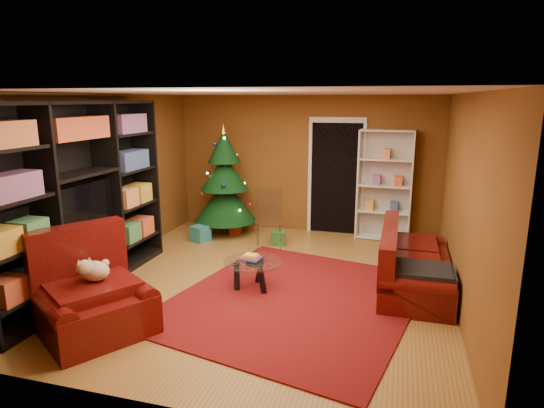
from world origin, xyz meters
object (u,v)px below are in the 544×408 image
(rug, at_px, (295,299))
(christmas_tree, at_px, (225,181))
(dog, at_px, (95,271))
(media_unit, at_px, (78,199))
(gift_box_red, at_px, (235,229))
(white_bookshelf, at_px, (384,186))
(gift_box_teal, at_px, (200,234))
(armchair, at_px, (94,293))
(gift_box_green, at_px, (278,238))
(sofa, at_px, (416,258))
(coffee_table, at_px, (253,275))
(acrylic_chair, at_px, (269,222))

(rug, xyz_separation_m, christmas_tree, (-1.95, 2.56, 1.01))
(dog, bearing_deg, media_unit, 77.09)
(gift_box_red, xyz_separation_m, white_bookshelf, (2.70, 0.47, 0.90))
(gift_box_teal, bearing_deg, dog, -85.62)
(armchair, bearing_deg, christmas_tree, 33.57)
(gift_box_red, distance_m, dog, 3.89)
(gift_box_teal, height_order, gift_box_green, gift_box_teal)
(armchair, distance_m, sofa, 4.07)
(sofa, distance_m, coffee_table, 2.21)
(media_unit, relative_size, armchair, 2.77)
(dog, bearing_deg, coffee_table, -8.25)
(rug, height_order, gift_box_red, gift_box_red)
(armchair, distance_m, coffee_table, 2.06)
(acrylic_chair, bearing_deg, christmas_tree, 133.74)
(christmas_tree, relative_size, white_bookshelf, 1.03)
(armchair, bearing_deg, coffee_table, -6.66)
(acrylic_chair, bearing_deg, gift_box_teal, 163.34)
(white_bookshelf, relative_size, armchair, 1.74)
(coffee_table, xyz_separation_m, acrylic_chair, (-0.28, 1.75, 0.25))
(gift_box_green, distance_m, armchair, 3.73)
(gift_box_green, xyz_separation_m, white_bookshelf, (1.75, 0.85, 0.87))
(armchair, relative_size, dog, 2.95)
(white_bookshelf, bearing_deg, gift_box_red, -167.47)
(gift_box_red, height_order, acrylic_chair, acrylic_chair)
(media_unit, bearing_deg, sofa, 16.31)
(media_unit, bearing_deg, white_bookshelf, 42.42)
(rug, height_order, media_unit, media_unit)
(rug, xyz_separation_m, dog, (-1.95, -1.32, 0.68))
(dog, bearing_deg, acrylic_chair, 15.49)
(christmas_tree, xyz_separation_m, gift_box_green, (1.16, -0.42, -0.90))
(christmas_tree, xyz_separation_m, sofa, (3.43, -1.74, -0.59))
(acrylic_chair, bearing_deg, coffee_table, -96.31)
(christmas_tree, distance_m, gift_box_green, 1.52)
(acrylic_chair, bearing_deg, gift_box_red, 129.35)
(gift_box_green, bearing_deg, coffee_table, -85.14)
(christmas_tree, height_order, gift_box_green, christmas_tree)
(christmas_tree, xyz_separation_m, dog, (-0.00, -3.88, -0.34))
(gift_box_red, xyz_separation_m, sofa, (3.22, -1.71, 0.33))
(gift_box_red, bearing_deg, coffee_table, -64.57)
(gift_box_red, xyz_separation_m, acrylic_chair, (0.84, -0.59, 0.36))
(christmas_tree, xyz_separation_m, coffee_table, (1.33, -2.38, -0.81))
(media_unit, xyz_separation_m, gift_box_teal, (0.61, 2.38, -1.11))
(white_bookshelf, bearing_deg, coffee_table, -116.68)
(christmas_tree, distance_m, white_bookshelf, 2.94)
(rug, distance_m, gift_box_green, 2.29)
(gift_box_teal, xyz_separation_m, sofa, (3.69, -1.14, 0.28))
(sofa, height_order, acrylic_chair, acrylic_chair)
(armchair, relative_size, coffee_table, 1.49)
(rug, distance_m, gift_box_teal, 2.95)
(christmas_tree, bearing_deg, sofa, -26.91)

